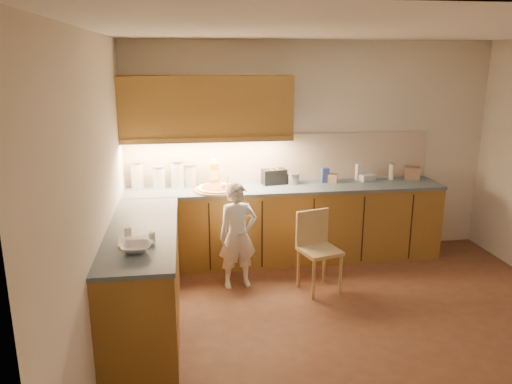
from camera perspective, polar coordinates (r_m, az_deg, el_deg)
room at (r=4.26m, az=13.15°, el=5.04°), size 4.54×4.50×2.62m
l_counter at (r=5.54m, az=-1.34°, el=-5.32°), size 3.77×2.62×0.92m
backsplash at (r=6.12m, az=2.88°, el=3.94°), size 3.75×0.02×0.58m
upper_cabinets at (r=5.76m, az=-5.66°, el=9.61°), size 1.95×0.36×0.73m
pizza_on_board at (r=5.71m, az=-4.37°, el=0.36°), size 0.53×0.53×0.22m
child at (r=5.30m, az=-2.10°, el=-5.01°), size 0.46×0.34×1.14m
wooden_chair at (r=5.31m, az=6.95°, el=-6.01°), size 0.47×0.47×0.84m
mixing_bowl at (r=4.05m, az=-13.57°, el=-6.22°), size 0.24×0.24×0.06m
canister_a at (r=5.97m, az=-13.44°, el=1.93°), size 0.15×0.15×0.31m
canister_b at (r=5.90m, az=-11.05°, el=1.70°), size 0.15×0.15×0.26m
canister_c at (r=5.91m, az=-8.96°, el=2.08°), size 0.17×0.17×0.31m
canister_d at (r=5.94m, az=-7.59°, el=1.95°), size 0.16×0.16×0.27m
oil_jug at (r=5.90m, az=-4.83°, el=2.08°), size 0.12×0.09×0.32m
toaster at (r=6.00m, az=2.08°, el=1.77°), size 0.30×0.20×0.19m
steel_pot at (r=6.03m, az=4.24°, el=1.58°), size 0.17×0.17×0.13m
blue_box at (r=6.13m, az=7.90°, el=1.92°), size 0.09×0.07×0.18m
card_box_a at (r=6.16m, az=8.59°, el=1.58°), size 0.17×0.15×0.10m
white_bottle at (r=6.31m, az=11.65°, el=2.23°), size 0.08×0.08×0.20m
flat_pack at (r=6.33m, az=12.53°, el=1.66°), size 0.23×0.19×0.08m
tall_jar at (r=6.43m, az=15.23°, el=2.29°), size 0.07×0.07×0.21m
card_box_b at (r=6.57m, az=17.39°, el=2.10°), size 0.23×0.20×0.15m
dough_cloth at (r=4.24m, az=-13.53°, el=-5.50°), size 0.31×0.25×0.02m
spice_jar_a at (r=4.38m, az=-14.43°, el=-4.45°), size 0.06×0.06×0.08m
spice_jar_b at (r=4.24m, az=-11.79°, el=-5.01°), size 0.05×0.05×0.07m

